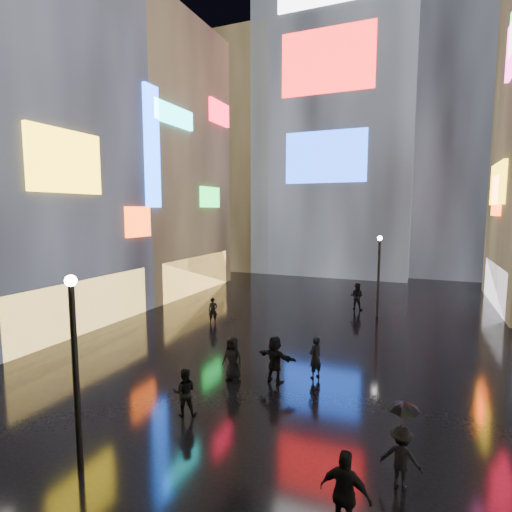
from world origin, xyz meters
The scene contains 18 objects.
ground centered at (0.00, 20.00, 0.00)m, with size 140.00×140.00×0.00m, color black.
building_left_mid centered at (-15.98, 14.01, 11.97)m, with size 10.28×12.70×24.00m.
building_left_far centered at (-15.98, 26.00, 10.98)m, with size 10.28×12.00×22.00m.
tower_main centered at (-3.00, 43.97, 21.01)m, with size 16.00×14.20×42.00m.
tower_flank_right centered at (9.00, 46.00, 17.00)m, with size 12.00×12.00×34.00m, color black.
tower_flank_left centered at (-14.00, 42.00, 13.00)m, with size 10.00×10.00×26.00m, color black.
lamp_near centered at (-2.03, 4.80, 2.94)m, with size 0.30×0.30×5.20m.
lamp_far centered at (3.61, 23.70, 2.94)m, with size 0.30×0.30×5.20m.
pedestrian_1 centered at (-1.01, 8.25, 0.80)m, with size 0.78×0.61×1.60m, color black.
pedestrian_2 centered at (5.81, 7.30, 0.78)m, with size 1.01×0.58×1.57m, color black.
pedestrian_3 centered at (4.81, 5.28, 0.94)m, with size 1.10×0.46×1.88m, color black.
pedestrian_4 centered at (-0.79, 11.43, 0.87)m, with size 0.85×0.55×1.74m, color black.
pedestrian_5 centered at (0.87, 11.86, 0.93)m, with size 1.73×0.55×1.86m, color black.
pedestrian_6 centered at (-5.42, 18.26, 0.78)m, with size 0.57×0.37×1.55m, color black.
pedestrian_7 centered at (2.10, 25.05, 0.92)m, with size 0.89×0.69×1.83m, color black.
umbrella_1 centered at (5.81, 7.30, 1.90)m, with size 0.75×0.75×0.66m, color black.
umbrella_2 centered at (-0.79, 11.43, 2.16)m, with size 0.92×0.93×0.84m, color black.
pedestrian_8 centered at (2.26, 12.85, 0.85)m, with size 0.62×0.41×1.70m, color black.
Camera 1 is at (6.03, -2.51, 6.81)m, focal length 28.00 mm.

